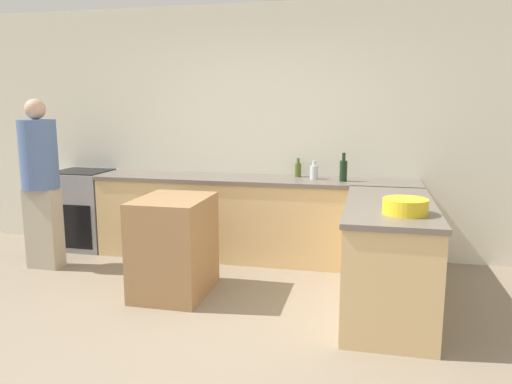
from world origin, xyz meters
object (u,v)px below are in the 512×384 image
object	(u,v)px
island_table	(174,246)
person_by_range	(40,178)
olive_oil_bottle	(298,169)
range_oven	(84,209)
mixing_bowl	(405,206)
vinegar_bottle_clear	(314,172)
wine_bottle_dark	(343,170)

from	to	relation	value
island_table	person_by_range	world-z (taller)	person_by_range
person_by_range	olive_oil_bottle	bearing A→B (deg)	20.79
range_oven	mixing_bowl	size ratio (longest dim) A/B	2.82
mixing_bowl	olive_oil_bottle	world-z (taller)	olive_oil_bottle
vinegar_bottle_clear	range_oven	bearing A→B (deg)	-178.78
olive_oil_bottle	island_table	bearing A→B (deg)	-124.37
vinegar_bottle_clear	person_by_range	xyz separation A→B (m)	(-2.63, -0.81, -0.04)
wine_bottle_dark	olive_oil_bottle	distance (m)	0.53
wine_bottle_dark	island_table	bearing A→B (deg)	-141.44
mixing_bowl	vinegar_bottle_clear	xyz separation A→B (m)	(-0.81, 1.52, 0.02)
wine_bottle_dark	olive_oil_bottle	size ratio (longest dim) A/B	1.45
range_oven	island_table	bearing A→B (deg)	-35.72
island_table	mixing_bowl	size ratio (longest dim) A/B	2.70
range_oven	wine_bottle_dark	distance (m)	3.00
vinegar_bottle_clear	person_by_range	distance (m)	2.76
island_table	mixing_bowl	world-z (taller)	mixing_bowl
island_table	person_by_range	xyz separation A→B (m)	(-1.56, 0.38, 0.49)
range_oven	island_table	xyz separation A→B (m)	(1.57, -1.13, -0.02)
mixing_bowl	wine_bottle_dark	size ratio (longest dim) A/B	1.10
mixing_bowl	vinegar_bottle_clear	world-z (taller)	vinegar_bottle_clear
wine_bottle_dark	person_by_range	xyz separation A→B (m)	(-2.94, -0.72, -0.08)
mixing_bowl	wine_bottle_dark	bearing A→B (deg)	109.67
island_table	person_by_range	bearing A→B (deg)	166.38
island_table	wine_bottle_dark	xyz separation A→B (m)	(1.38, 1.10, 0.57)
vinegar_bottle_clear	olive_oil_bottle	bearing A→B (deg)	147.17
mixing_bowl	vinegar_bottle_clear	bearing A→B (deg)	118.22
wine_bottle_dark	olive_oil_bottle	world-z (taller)	wine_bottle_dark
person_by_range	vinegar_bottle_clear	bearing A→B (deg)	17.12
range_oven	person_by_range	xyz separation A→B (m)	(0.02, -0.75, 0.47)
range_oven	person_by_range	bearing A→B (deg)	-88.69
island_table	vinegar_bottle_clear	bearing A→B (deg)	47.78
olive_oil_bottle	vinegar_bottle_clear	bearing A→B (deg)	-32.83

